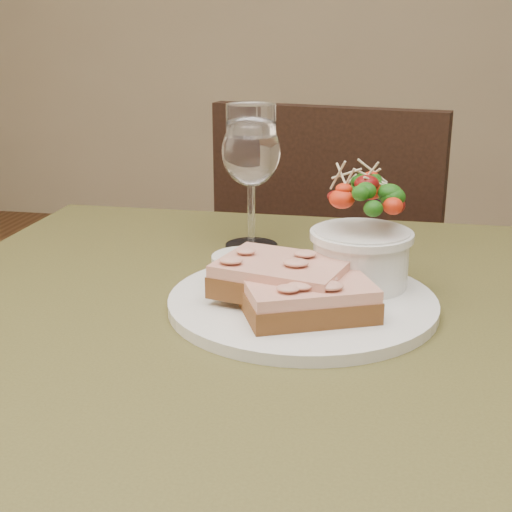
% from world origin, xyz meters
% --- Properties ---
extents(cafe_table, '(0.80, 0.80, 0.75)m').
position_xyz_m(cafe_table, '(0.00, 0.00, 0.65)').
color(cafe_table, '#45411D').
rests_on(cafe_table, ground).
extents(chair_far, '(0.49, 0.49, 0.90)m').
position_xyz_m(chair_far, '(0.04, 0.74, 0.29)').
color(chair_far, black).
rests_on(chair_far, ground).
extents(dinner_plate, '(0.28, 0.28, 0.01)m').
position_xyz_m(dinner_plate, '(0.04, 0.02, 0.76)').
color(dinner_plate, white).
rests_on(dinner_plate, cafe_table).
extents(sandwich_front, '(0.15, 0.13, 0.03)m').
position_xyz_m(sandwich_front, '(0.05, -0.02, 0.78)').
color(sandwich_front, '#472D13').
rests_on(sandwich_front, dinner_plate).
extents(sandwich_back, '(0.15, 0.12, 0.03)m').
position_xyz_m(sandwich_back, '(0.02, 0.01, 0.79)').
color(sandwich_back, '#472D13').
rests_on(sandwich_back, dinner_plate).
extents(ramekin, '(0.07, 0.07, 0.04)m').
position_xyz_m(ramekin, '(-0.03, 0.04, 0.78)').
color(ramekin, silver).
rests_on(ramekin, dinner_plate).
extents(salad_bowl, '(0.10, 0.10, 0.13)m').
position_xyz_m(salad_bowl, '(0.10, 0.08, 0.82)').
color(salad_bowl, white).
rests_on(salad_bowl, dinner_plate).
extents(garnish, '(0.05, 0.04, 0.02)m').
position_xyz_m(garnish, '(-0.03, 0.11, 0.77)').
color(garnish, '#13380A').
rests_on(garnish, dinner_plate).
extents(wine_glass, '(0.08, 0.08, 0.18)m').
position_xyz_m(wine_glass, '(-0.06, 0.22, 0.87)').
color(wine_glass, white).
rests_on(wine_glass, cafe_table).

